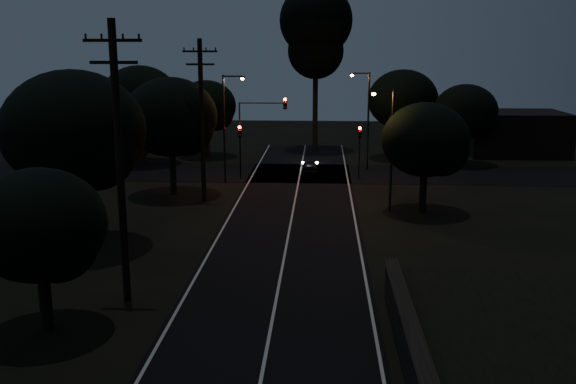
{
  "coord_description": "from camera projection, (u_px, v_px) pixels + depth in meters",
  "views": [
    {
      "loc": [
        1.81,
        -8.89,
        9.95
      ],
      "look_at": [
        0.0,
        24.0,
        2.5
      ],
      "focal_mm": 40.0,
      "sensor_mm": 36.0,
      "label": 1
    }
  ],
  "objects": [
    {
      "name": "streetlight_b",
      "position": [
        366.0,
        114.0,
        52.5
      ],
      "size": [
        1.66,
        0.26,
        8.0
      ],
      "color": "black",
      "rests_on": "ground"
    },
    {
      "name": "tree_left_d",
      "position": [
        174.0,
        119.0,
        43.24
      ],
      "size": [
        6.33,
        6.33,
        8.03
      ],
      "color": "black",
      "rests_on": "ground"
    },
    {
      "name": "tree_left_c",
      "position": [
        78.0,
        134.0,
        31.51
      ],
      "size": [
        7.07,
        7.07,
        8.93
      ],
      "color": "black",
      "rests_on": "ground"
    },
    {
      "name": "car",
      "position": [
        310.0,
        166.0,
        51.94
      ],
      "size": [
        1.33,
        3.19,
        1.08
      ],
      "primitive_type": "imported",
      "rotation": [
        0.0,
        0.0,
        3.16
      ],
      "color": "black",
      "rests_on": "ground"
    },
    {
      "name": "building_right",
      "position": [
        514.0,
        133.0,
        61.06
      ],
      "size": [
        9.0,
        7.0,
        4.0
      ],
      "primitive_type": "cube",
      "color": "black",
      "rests_on": "ground"
    },
    {
      "name": "tree_far_nw",
      "position": [
        208.0,
        107.0,
        59.01
      ],
      "size": [
        5.55,
        5.55,
        7.03
      ],
      "color": "black",
      "rests_on": "ground"
    },
    {
      "name": "building_left",
      "position": [
        98.0,
        129.0,
        62.18
      ],
      "size": [
        10.0,
        8.0,
        4.4
      ],
      "primitive_type": "cube",
      "color": "black",
      "rests_on": "ground"
    },
    {
      "name": "tree_left_b",
      "position": [
        42.0,
        228.0,
        22.12
      ],
      "size": [
        4.67,
        4.67,
        5.93
      ],
      "color": "black",
      "rests_on": "ground"
    },
    {
      "name": "streetlight_c",
      "position": [
        389.0,
        142.0,
        38.9
      ],
      "size": [
        1.46,
        0.26,
        7.5
      ],
      "color": "black",
      "rests_on": "ground"
    },
    {
      "name": "utility_pole_far",
      "position": [
        202.0,
        118.0,
        41.23
      ],
      "size": [
        2.2,
        0.3,
        10.5
      ],
      "color": "black",
      "rests_on": "ground"
    },
    {
      "name": "tree_far_e",
      "position": [
        468.0,
        113.0,
        54.87
      ],
      "size": [
        5.44,
        5.44,
        6.91
      ],
      "color": "black",
      "rests_on": "ground"
    },
    {
      "name": "tall_pine",
      "position": [
        316.0,
        30.0,
        61.92
      ],
      "size": [
        7.05,
        7.05,
        16.02
      ],
      "color": "black",
      "rests_on": "ground"
    },
    {
      "name": "tree_far_w",
      "position": [
        142.0,
        100.0,
        55.14
      ],
      "size": [
        6.64,
        6.64,
        8.47
      ],
      "color": "black",
      "rests_on": "ground"
    },
    {
      "name": "utility_pole_mid",
      "position": [
        119.0,
        160.0,
        24.62
      ],
      "size": [
        2.2,
        0.3,
        11.0
      ],
      "color": "black",
      "rests_on": "ground"
    },
    {
      "name": "signal_left",
      "position": [
        240.0,
        142.0,
        49.52
      ],
      "size": [
        0.28,
        0.35,
        4.1
      ],
      "color": "black",
      "rests_on": "ground"
    },
    {
      "name": "streetlight_a",
      "position": [
        227.0,
        121.0,
        47.22
      ],
      "size": [
        1.66,
        0.26,
        8.0
      ],
      "color": "black",
      "rests_on": "ground"
    },
    {
      "name": "road_surface",
      "position": [
        294.0,
        205.0,
        41.26
      ],
      "size": [
        60.0,
        70.0,
        0.03
      ],
      "color": "black",
      "rests_on": "ground"
    },
    {
      "name": "tree_far_ne",
      "position": [
        406.0,
        101.0,
        57.88
      ],
      "size": [
        6.35,
        6.35,
        8.03
      ],
      "color": "black",
      "rests_on": "ground"
    },
    {
      "name": "signal_mast",
      "position": [
        261.0,
        122.0,
        49.1
      ],
      "size": [
        3.7,
        0.35,
        6.25
      ],
      "color": "black",
      "rests_on": "ground"
    },
    {
      "name": "signal_right",
      "position": [
        359.0,
        142.0,
        49.03
      ],
      "size": [
        0.28,
        0.35,
        4.1
      ],
      "color": "black",
      "rests_on": "ground"
    },
    {
      "name": "tree_right_a",
      "position": [
        429.0,
        142.0,
        38.66
      ],
      "size": [
        5.31,
        5.31,
        6.75
      ],
      "color": "black",
      "rests_on": "ground"
    }
  ]
}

